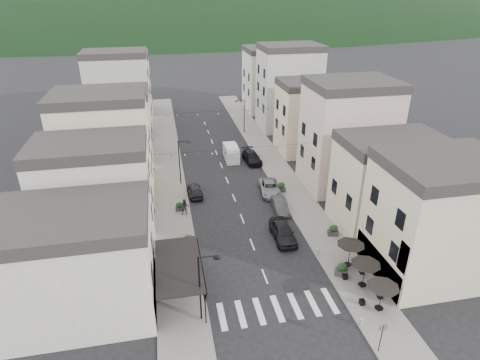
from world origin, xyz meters
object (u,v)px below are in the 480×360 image
at_px(pedestrian_a, 172,246).
at_px(parked_car_c, 270,188).
at_px(parked_car_e, 195,190).
at_px(delivery_van, 231,152).
at_px(parked_car_a, 283,232).
at_px(parked_car_d, 252,157).
at_px(pedestrian_b, 185,207).
at_px(parked_car_b, 280,206).

bearing_deg(pedestrian_a, parked_car_c, 25.69).
xyz_separation_m(parked_car_e, delivery_van, (6.40, 10.32, 0.41)).
xyz_separation_m(parked_car_a, parked_car_d, (1.34, 20.03, -0.11)).
distance_m(parked_car_d, pedestrian_a, 23.98).
bearing_deg(pedestrian_b, parked_car_c, 17.46).
bearing_deg(pedestrian_b, parked_car_e, 71.49).
bearing_deg(pedestrian_b, parked_car_d, 51.13).
xyz_separation_m(parked_car_a, parked_car_b, (1.34, 5.50, -0.17)).
relative_size(parked_car_c, parked_car_e, 1.25).
distance_m(parked_car_c, parked_car_e, 9.27).
relative_size(parked_car_c, pedestrian_b, 2.71).
distance_m(parked_car_c, pedestrian_b, 11.24).
xyz_separation_m(parked_car_d, pedestrian_a, (-12.48, -20.47, 0.21)).
height_order(parked_car_a, parked_car_b, parked_car_a).
bearing_deg(parked_car_e, pedestrian_a, 70.48).
xyz_separation_m(pedestrian_a, pedestrian_b, (1.77, 7.08, 0.12)).
bearing_deg(pedestrian_a, parked_car_d, 44.26).
bearing_deg(parked_car_c, delivery_van, 110.61).
relative_size(parked_car_c, parked_car_d, 1.00).
relative_size(parked_car_a, parked_car_b, 1.20).
bearing_deg(parked_car_b, parked_car_d, 93.94).
bearing_deg(pedestrian_a, delivery_van, 51.85).
bearing_deg(parked_car_a, parked_car_c, 82.98).
xyz_separation_m(parked_car_c, pedestrian_a, (-12.48, -10.49, 0.24)).
bearing_deg(parked_car_b, parked_car_c, 93.94).
xyz_separation_m(parked_car_c, delivery_van, (-2.80, 11.47, 0.39)).
xyz_separation_m(parked_car_a, parked_car_e, (-7.86, 11.20, -0.16)).
relative_size(parked_car_b, delivery_van, 0.88).
bearing_deg(pedestrian_a, parked_car_b, 11.12).
distance_m(parked_car_c, pedestrian_a, 16.31).
xyz_separation_m(parked_car_d, delivery_van, (-2.80, 1.49, 0.36)).
height_order(parked_car_a, pedestrian_b, pedestrian_b).
relative_size(parked_car_e, delivery_van, 0.87).
height_order(parked_car_c, delivery_van, delivery_van).
xyz_separation_m(parked_car_a, pedestrian_a, (-11.14, -0.45, 0.10)).
height_order(parked_car_d, delivery_van, delivery_van).
xyz_separation_m(parked_car_b, parked_car_e, (-9.20, 5.70, 0.01)).
distance_m(parked_car_a, delivery_van, 21.57).
bearing_deg(delivery_van, pedestrian_a, -112.62).
xyz_separation_m(parked_car_c, parked_car_e, (-9.20, 1.15, -0.01)).
bearing_deg(parked_car_c, parked_car_a, -90.70).
height_order(parked_car_d, pedestrian_a, pedestrian_a).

